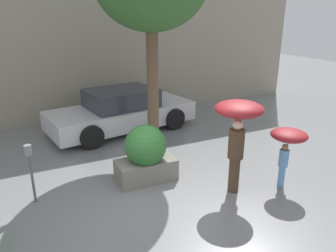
# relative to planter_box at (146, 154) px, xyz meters

# --- Properties ---
(ground_plane) EXTENTS (40.00, 40.00, 0.00)m
(ground_plane) POSITION_rel_planter_box_xyz_m (-0.36, -1.20, -0.63)
(ground_plane) COLOR slate
(building_facade) EXTENTS (18.00, 0.30, 6.00)m
(building_facade) POSITION_rel_planter_box_xyz_m (-0.36, 5.30, 2.37)
(building_facade) COLOR #9E937F
(building_facade) RESTS_ON ground
(planter_box) EXTENTS (1.31, 0.93, 1.30)m
(planter_box) POSITION_rel_planter_box_xyz_m (0.00, 0.00, 0.00)
(planter_box) COLOR gray
(planter_box) RESTS_ON ground
(person_adult) EXTENTS (0.98, 0.98, 1.93)m
(person_adult) POSITION_rel_planter_box_xyz_m (1.55, -1.17, 0.90)
(person_adult) COLOR #473323
(person_adult) RESTS_ON ground
(person_child) EXTENTS (0.76, 0.76, 1.29)m
(person_child) POSITION_rel_planter_box_xyz_m (2.61, -1.52, 0.45)
(person_child) COLOR #669ED1
(person_child) RESTS_ON ground
(parked_car_near) EXTENTS (4.79, 2.58, 1.32)m
(parked_car_near) POSITION_rel_planter_box_xyz_m (0.56, 3.43, -0.01)
(parked_car_near) COLOR silver
(parked_car_near) RESTS_ON ground
(parking_meter) EXTENTS (0.14, 0.14, 1.23)m
(parking_meter) POSITION_rel_planter_box_xyz_m (-2.35, 0.10, 0.26)
(parking_meter) COLOR #595B60
(parking_meter) RESTS_ON ground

